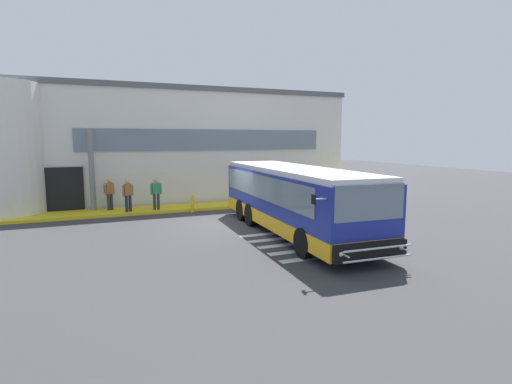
# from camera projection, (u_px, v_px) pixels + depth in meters

# --- Properties ---
(ground_plane) EXTENTS (80.00, 90.00, 0.02)m
(ground_plane) POSITION_uv_depth(u_px,v_px,m) (226.00, 225.00, 18.09)
(ground_plane) COLOR #353538
(ground_plane) RESTS_ON ground
(bay_paint_stripes) EXTENTS (4.40, 3.96, 0.01)m
(bay_paint_stripes) POSITION_uv_depth(u_px,v_px,m) (312.00, 242.00, 15.02)
(bay_paint_stripes) COLOR silver
(bay_paint_stripes) RESTS_ON ground
(terminal_building) EXTENTS (22.34, 13.80, 6.90)m
(terminal_building) POSITION_uv_depth(u_px,v_px,m) (163.00, 145.00, 27.98)
(terminal_building) COLOR silver
(terminal_building) RESTS_ON ground
(boarding_curb) EXTENTS (24.54, 2.00, 0.15)m
(boarding_curb) POSITION_uv_depth(u_px,v_px,m) (198.00, 207.00, 22.47)
(boarding_curb) COLOR yellow
(boarding_curb) RESTS_ON ground
(entry_support_column) EXTENTS (0.28, 0.28, 4.20)m
(entry_support_column) POSITION_uv_depth(u_px,v_px,m) (92.00, 170.00, 20.63)
(entry_support_column) COLOR slate
(entry_support_column) RESTS_ON boarding_curb
(bus_main_foreground) EXTENTS (3.52, 10.84, 2.70)m
(bus_main_foreground) POSITION_uv_depth(u_px,v_px,m) (294.00, 201.00, 16.27)
(bus_main_foreground) COLOR navy
(bus_main_foreground) RESTS_ON ground
(passenger_near_column) EXTENTS (0.52, 0.50, 1.68)m
(passenger_near_column) POSITION_uv_depth(u_px,v_px,m) (109.00, 192.00, 20.85)
(passenger_near_column) COLOR #2D2D33
(passenger_near_column) RESTS_ON boarding_curb
(passenger_by_doorway) EXTENTS (0.56, 0.34, 1.68)m
(passenger_by_doorway) POSITION_uv_depth(u_px,v_px,m) (128.00, 194.00, 20.34)
(passenger_by_doorway) COLOR #1E2338
(passenger_by_doorway) RESTS_ON boarding_curb
(passenger_at_curb_edge) EXTENTS (0.59, 0.25, 1.68)m
(passenger_at_curb_edge) POSITION_uv_depth(u_px,v_px,m) (156.00, 192.00, 20.92)
(passenger_at_curb_edge) COLOR #2D2D33
(passenger_at_curb_edge) RESTS_ON boarding_curb
(safety_bollard_yellow) EXTENTS (0.18, 0.18, 0.90)m
(safety_bollard_yellow) POSITION_uv_depth(u_px,v_px,m) (192.00, 204.00, 21.08)
(safety_bollard_yellow) COLOR yellow
(safety_bollard_yellow) RESTS_ON ground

